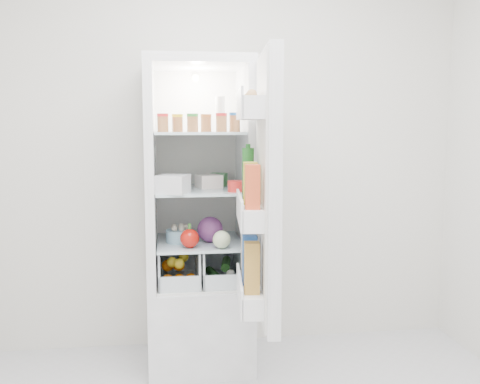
{
  "coord_description": "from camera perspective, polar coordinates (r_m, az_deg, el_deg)",
  "views": [
    {
      "loc": [
        -0.38,
        -1.9,
        1.42
      ],
      "look_at": [
        0.01,
        0.95,
        1.06
      ],
      "focal_mm": 40.0,
      "sensor_mm": 36.0,
      "label": 1
    }
  ],
  "objects": [
    {
      "name": "shelf_top",
      "position": [
        3.09,
        -4.47,
        6.31
      ],
      "size": [
        0.49,
        0.53,
        0.02
      ],
      "primitive_type": "cube",
      "color": "silver",
      "rests_on": "refrigerator"
    },
    {
      "name": "salad_bag",
      "position": [
        2.96,
        -1.97,
        -5.09
      ],
      "size": [
        0.1,
        0.1,
        0.1
      ],
      "primitive_type": "sphere",
      "color": "beige",
      "rests_on": "shelf_low"
    },
    {
      "name": "tub_cream",
      "position": [
        3.15,
        -3.36,
        1.14
      ],
      "size": [
        0.16,
        0.16,
        0.08
      ],
      "primitive_type": "cube",
      "rotation": [
        0.0,
        0.0,
        0.28
      ],
      "color": "white",
      "rests_on": "shelf_mid"
    },
    {
      "name": "condiment_jars",
      "position": [
        2.98,
        -4.35,
        7.24
      ],
      "size": [
        0.46,
        0.16,
        0.08
      ],
      "color": "#B21919",
      "rests_on": "shelf_top"
    },
    {
      "name": "shelf_mid",
      "position": [
        3.12,
        -4.41,
        0.23
      ],
      "size": [
        0.49,
        0.53,
        0.02
      ],
      "primitive_type": "cube",
      "color": "silver",
      "rests_on": "refrigerator"
    },
    {
      "name": "tin_red",
      "position": [
        2.96,
        -0.45,
        0.62
      ],
      "size": [
        0.12,
        0.12,
        0.06
      ],
      "primitive_type": "cylinder",
      "rotation": [
        0.0,
        0.0,
        -0.4
      ],
      "color": "red",
      "rests_on": "shelf_mid"
    },
    {
      "name": "tub_green",
      "position": [
        3.23,
        -2.38,
        1.31
      ],
      "size": [
        0.13,
        0.16,
        0.08
      ],
      "primitive_type": "cube",
      "rotation": [
        0.0,
        0.0,
        -0.31
      ],
      "color": "#44964B",
      "rests_on": "shelf_mid"
    },
    {
      "name": "shelf_low",
      "position": [
        3.17,
        -4.36,
        -5.35
      ],
      "size": [
        0.49,
        0.53,
        0.01
      ],
      "primitive_type": "cube",
      "color": "silver",
      "rests_on": "refrigerator"
    },
    {
      "name": "veg_pile",
      "position": [
        3.22,
        -2.03,
        -8.38
      ],
      "size": [
        0.16,
        0.3,
        0.1
      ],
      "color": "#25511B",
      "rests_on": "refrigerator"
    },
    {
      "name": "refrigerator",
      "position": [
        3.25,
        -4.41,
        -6.4
      ],
      "size": [
        0.6,
        0.6,
        1.8
      ],
      "color": "silver",
      "rests_on": "ground"
    },
    {
      "name": "crisper_right",
      "position": [
        3.21,
        -2.13,
        -7.56
      ],
      "size": [
        0.23,
        0.46,
        0.22
      ],
      "primitive_type": null,
      "color": "silver",
      "rests_on": "refrigerator"
    },
    {
      "name": "foil_tray",
      "position": [
        3.23,
        -7.28,
        0.96
      ],
      "size": [
        0.21,
        0.19,
        0.04
      ],
      "primitive_type": "cube",
      "rotation": [
        0.0,
        0.0,
        -0.43
      ],
      "color": "silver",
      "rests_on": "shelf_mid"
    },
    {
      "name": "room_walls",
      "position": [
        1.95,
        3.59,
        12.07
      ],
      "size": [
        3.02,
        3.02,
        2.61
      ],
      "color": "silver",
      "rests_on": "ground"
    },
    {
      "name": "crisper_left",
      "position": [
        3.19,
        -6.55,
        -7.67
      ],
      "size": [
        0.23,
        0.46,
        0.22
      ],
      "primitive_type": null,
      "color": "silver",
      "rests_on": "refrigerator"
    },
    {
      "name": "squeeze_bottle",
      "position": [
        3.14,
        -2.13,
        8.31
      ],
      "size": [
        0.07,
        0.07,
        0.2
      ],
      "primitive_type": "cylinder",
      "rotation": [
        0.0,
        0.0,
        0.36
      ],
      "color": "white",
      "rests_on": "shelf_top"
    },
    {
      "name": "bell_pepper",
      "position": [
        2.98,
        -5.39,
        -4.95
      ],
      "size": [
        0.11,
        0.11,
        0.11
      ],
      "primitive_type": "sphere",
      "color": "red",
      "rests_on": "shelf_low"
    },
    {
      "name": "tub_white",
      "position": [
        2.91,
        -7.16,
        0.84
      ],
      "size": [
        0.2,
        0.2,
        0.1
      ],
      "primitive_type": "cube",
      "rotation": [
        0.0,
        0.0,
        -0.36
      ],
      "color": "silver",
      "rests_on": "shelf_mid"
    },
    {
      "name": "fridge_door",
      "position": [
        2.58,
        2.43,
        -0.24
      ],
      "size": [
        0.22,
        0.6,
        1.3
      ],
      "rotation": [
        0.0,
        0.0,
        1.48
      ],
      "color": "silver",
      "rests_on": "refrigerator"
    },
    {
      "name": "red_cabbage",
      "position": [
        3.12,
        -3.21,
        -4.0
      ],
      "size": [
        0.15,
        0.15,
        0.15
      ],
      "primitive_type": "sphere",
      "color": "#4B1C52",
      "rests_on": "shelf_low"
    },
    {
      "name": "citrus_pile",
      "position": [
        3.14,
        -6.71,
        -8.3
      ],
      "size": [
        0.2,
        0.24,
        0.16
      ],
      "color": "orange",
      "rests_on": "refrigerator"
    },
    {
      "name": "mushroom_bowl",
      "position": [
        3.14,
        -6.46,
        -4.67
      ],
      "size": [
        0.2,
        0.2,
        0.07
      ],
      "primitive_type": "cylinder",
      "rotation": [
        0.0,
        0.0,
        0.39
      ],
      "color": "#93C5DC",
      "rests_on": "shelf_low"
    }
  ]
}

